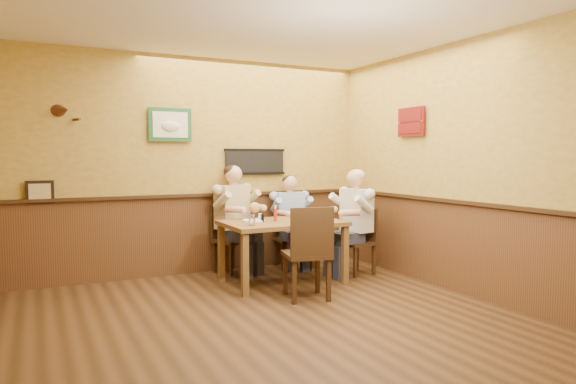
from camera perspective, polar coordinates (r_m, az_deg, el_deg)
name	(u,v)px	position (r m, az deg, el deg)	size (l,w,h in m)	color
room	(270,138)	(4.58, -2.04, 6.01)	(5.02, 5.03, 2.81)	#34200F
dining_table	(282,229)	(6.17, -0.62, -4.08)	(1.40, 0.90, 0.75)	brown
chair_back_left	(232,239)	(6.79, -6.19, -5.21)	(0.41, 0.41, 0.89)	#3A2512
chair_back_right	(289,238)	(7.09, 0.16, -5.15)	(0.37, 0.37, 0.80)	#3A2512
chair_right_end	(356,241)	(6.71, 7.58, -5.47)	(0.39, 0.39, 0.85)	#3A2512
chair_near_side	(306,252)	(5.53, 2.06, -6.69)	(0.46, 0.46, 1.00)	#3A2512
diner_tan_shirt	(232,225)	(6.76, -6.20, -3.62)	(0.58, 0.58, 1.26)	beige
diner_blue_polo	(289,226)	(7.07, 0.16, -3.78)	(0.52, 0.52, 1.14)	#8FADD7
diner_white_elder	(356,227)	(6.68, 7.60, -3.92)	(0.56, 0.56, 1.22)	silver
water_glass_left	(252,220)	(5.78, -4.02, -3.13)	(0.08, 0.08, 0.12)	silver
water_glass_mid	(294,219)	(5.79, 0.68, -3.02)	(0.09, 0.09, 0.13)	white
cola_tumbler	(306,216)	(6.12, 2.04, -2.70)	(0.09, 0.09, 0.12)	black
hot_sauce_bottle	(275,214)	(6.13, -1.41, -2.46)	(0.04, 0.04, 0.17)	#B52D13
salt_shaker	(260,217)	(6.11, -3.13, -2.84)	(0.04, 0.04, 0.10)	white
pepper_shaker	(263,218)	(6.08, -2.83, -2.90)	(0.04, 0.04, 0.09)	black
plate_far_left	(254,220)	(6.15, -3.82, -3.17)	(0.27, 0.27, 0.02)	white
plate_far_right	(300,218)	(6.44, 1.40, -2.85)	(0.24, 0.24, 0.02)	white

